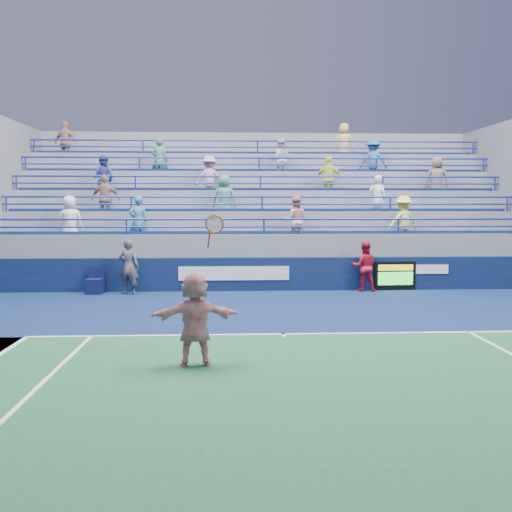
{
  "coord_description": "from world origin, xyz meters",
  "views": [
    {
      "loc": [
        -1.18,
        -12.08,
        2.78
      ],
      "look_at": [
        -0.47,
        2.5,
        1.5
      ],
      "focal_mm": 40.0,
      "sensor_mm": 36.0,
      "label": 1
    }
  ],
  "objects": [
    {
      "name": "serve_speed_board",
      "position": [
        4.31,
        6.36,
        0.48
      ],
      "size": [
        1.39,
        0.21,
        0.96
      ],
      "color": "black",
      "rests_on": "ground"
    },
    {
      "name": "bleacher_stand",
      "position": [
        -0.0,
        10.27,
        1.55
      ],
      "size": [
        18.0,
        5.61,
        6.13
      ],
      "color": "slate",
      "rests_on": "ground"
    },
    {
      "name": "ground",
      "position": [
        0.0,
        0.0,
        0.0
      ],
      "size": [
        120.0,
        120.0,
        0.0
      ],
      "primitive_type": "plane",
      "color": "#333538"
    },
    {
      "name": "tennis_player",
      "position": [
        -1.76,
        -2.3,
        0.83
      ],
      "size": [
        1.57,
        0.63,
        2.65
      ],
      "color": "white",
      "rests_on": "ground"
    },
    {
      "name": "judge_chair",
      "position": [
        -5.4,
        6.0,
        0.28
      ],
      "size": [
        0.54,
        0.55,
        0.88
      ],
      "color": "#0C143D",
      "rests_on": "ground"
    },
    {
      "name": "line_judge",
      "position": [
        -4.31,
        5.89,
        0.88
      ],
      "size": [
        0.71,
        0.53,
        1.77
      ],
      "primitive_type": "imported",
      "rotation": [
        0.0,
        0.0,
        2.96
      ],
      "color": "#151E3B",
      "rests_on": "ground"
    },
    {
      "name": "ball_girl",
      "position": [
        3.26,
        6.23,
        0.81
      ],
      "size": [
        0.87,
        0.72,
        1.63
      ],
      "primitive_type": "imported",
      "rotation": [
        0.0,
        0.0,
        3.0
      ],
      "color": "#B5142C",
      "rests_on": "ground"
    },
    {
      "name": "sponsor_wall",
      "position": [
        0.0,
        6.5,
        0.55
      ],
      "size": [
        18.0,
        0.32,
        1.1
      ],
      "color": "#0A1737",
      "rests_on": "ground"
    }
  ]
}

